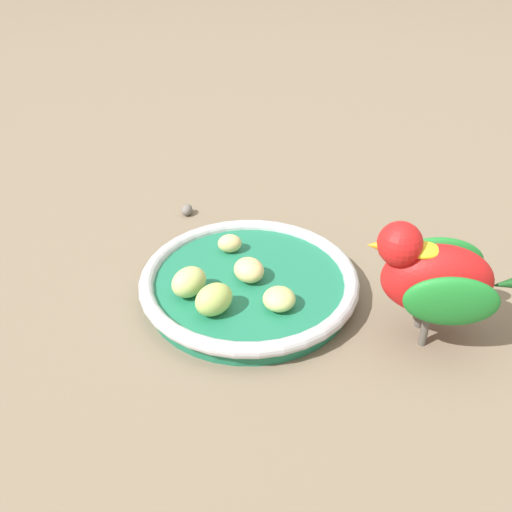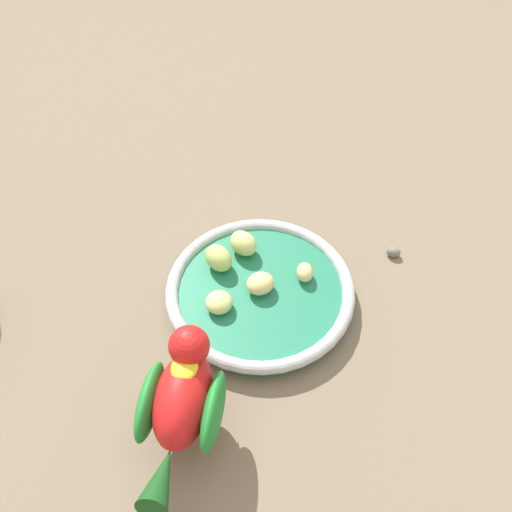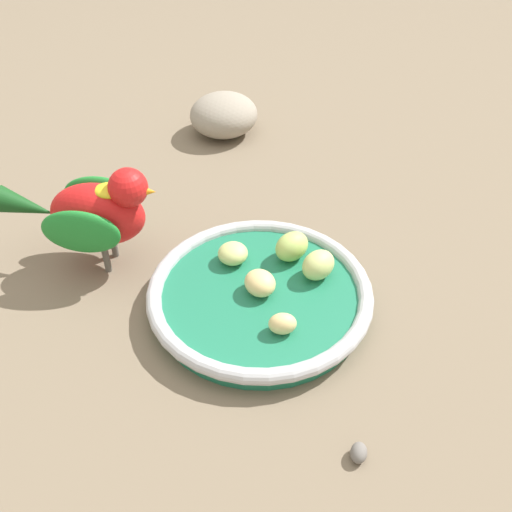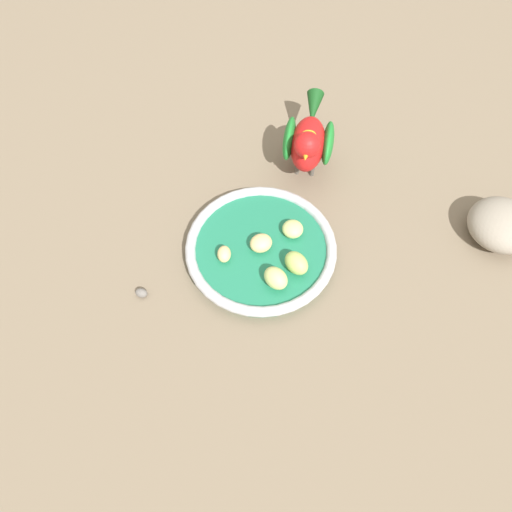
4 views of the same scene
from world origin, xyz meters
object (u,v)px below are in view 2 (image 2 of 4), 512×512
Objects in this scene: apple_piece_1 at (260,284)px; apple_piece_3 at (305,272)px; apple_piece_2 at (220,304)px; parrot at (182,400)px; feeding_bowl at (260,292)px; pebble_0 at (394,252)px; apple_piece_4 at (243,243)px; apple_piece_0 at (219,258)px.

apple_piece_1 is 1.29× the size of apple_piece_3.
parrot is (0.10, -0.10, 0.04)m from apple_piece_2.
feeding_bowl is 12.62× the size of pebble_0.
apple_piece_1 is 0.05m from apple_piece_2.
parrot reaches higher than apple_piece_1.
apple_piece_2 is at bearing -93.16° from feeding_bowl.
pebble_0 is (0.04, 0.18, -0.03)m from apple_piece_1.
feeding_bowl is at bearing 86.84° from apple_piece_2.
apple_piece_4 is at bearing 163.89° from feeding_bowl.
apple_piece_4 reaches higher than apple_piece_1.
apple_piece_2 is 0.09m from apple_piece_4.
apple_piece_3 reaches higher than feeding_bowl.
apple_piece_4 is 0.20m from pebble_0.
parrot reaches higher than apple_piece_3.
apple_piece_2 is 0.22× the size of parrot.
apple_piece_3 is 0.09m from apple_piece_4.
apple_piece_3 is (0.08, 0.08, -0.01)m from apple_piece_0.
parrot is 0.35m from pebble_0.
apple_piece_4 is (-0.00, 0.04, -0.00)m from apple_piece_0.
feeding_bowl is 0.07m from apple_piece_0.
apple_piece_4 reaches higher than apple_piece_2.
apple_piece_3 is 0.13m from pebble_0.
apple_piece_0 is at bearing 149.02° from apple_piece_2.
apple_piece_1 is 0.06m from apple_piece_4.
parrot is (0.08, -0.21, 0.04)m from apple_piece_3.
apple_piece_1 is 0.19m from pebble_0.
apple_piece_2 is at bearing -100.66° from pebble_0.
feeding_bowl is at bearing -70.24° from apple_piece_1.
feeding_bowl is 5.82× the size of apple_piece_0.
apple_piece_0 reaches higher than apple_piece_1.
pebble_0 is at bearing -36.78° from parrot.
parrot reaches higher than pebble_0.
parrot is (0.16, -0.18, 0.04)m from apple_piece_4.
apple_piece_0 is 1.49× the size of apple_piece_3.
feeding_bowl is 7.11× the size of apple_piece_2.
apple_piece_0 is at bearing -160.43° from apple_piece_1.
apple_piece_2 reaches higher than feeding_bowl.
apple_piece_4 is at bearing -4.04° from parrot.
apple_piece_1 is 0.24× the size of parrot.
feeding_bowl is 0.07m from apple_piece_4.
pebble_0 is (-0.05, 0.34, -0.06)m from parrot.
apple_piece_4 is at bearing 94.15° from apple_piece_0.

